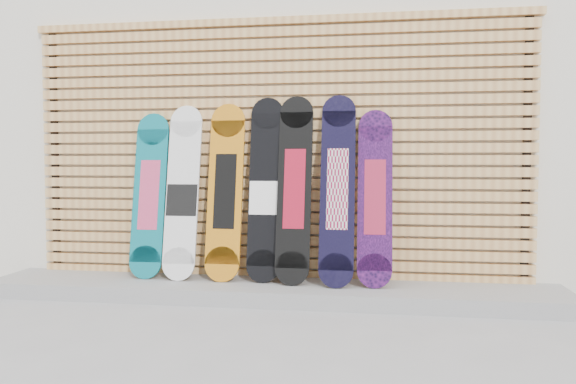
{
  "coord_description": "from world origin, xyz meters",
  "views": [
    {
      "loc": [
        0.67,
        -3.7,
        1.09
      ],
      "look_at": [
        -0.01,
        0.75,
        0.85
      ],
      "focal_mm": 35.0,
      "sensor_mm": 36.0,
      "label": 1
    }
  ],
  "objects_px": {
    "snowboard_0": "(149,195)",
    "snowboard_1": "(183,193)",
    "snowboard_4": "(294,189)",
    "snowboard_5": "(338,189)",
    "snowboard_2": "(225,191)",
    "snowboard_3": "(265,190)",
    "snowboard_6": "(375,197)"
  },
  "relations": [
    {
      "from": "snowboard_4",
      "to": "snowboard_6",
      "type": "bearing_deg",
      "value": -0.04
    },
    {
      "from": "snowboard_1",
      "to": "snowboard_3",
      "type": "height_order",
      "value": "snowboard_3"
    },
    {
      "from": "snowboard_4",
      "to": "snowboard_5",
      "type": "relative_size",
      "value": 1.0
    },
    {
      "from": "snowboard_6",
      "to": "snowboard_3",
      "type": "bearing_deg",
      "value": 178.04
    },
    {
      "from": "snowboard_2",
      "to": "snowboard_5",
      "type": "height_order",
      "value": "snowboard_5"
    },
    {
      "from": "snowboard_1",
      "to": "snowboard_4",
      "type": "relative_size",
      "value": 0.96
    },
    {
      "from": "snowboard_2",
      "to": "snowboard_4",
      "type": "height_order",
      "value": "snowboard_4"
    },
    {
      "from": "snowboard_2",
      "to": "snowboard_3",
      "type": "height_order",
      "value": "snowboard_3"
    },
    {
      "from": "snowboard_0",
      "to": "snowboard_2",
      "type": "distance_m",
      "value": 0.66
    },
    {
      "from": "snowboard_5",
      "to": "snowboard_6",
      "type": "xyz_separation_m",
      "value": [
        0.29,
        0.02,
        -0.06
      ]
    },
    {
      "from": "snowboard_2",
      "to": "snowboard_3",
      "type": "distance_m",
      "value": 0.34
    },
    {
      "from": "snowboard_0",
      "to": "snowboard_1",
      "type": "relative_size",
      "value": 0.96
    },
    {
      "from": "snowboard_0",
      "to": "snowboard_2",
      "type": "relative_size",
      "value": 0.95
    },
    {
      "from": "snowboard_1",
      "to": "snowboard_5",
      "type": "relative_size",
      "value": 0.96
    },
    {
      "from": "snowboard_2",
      "to": "snowboard_6",
      "type": "height_order",
      "value": "snowboard_2"
    },
    {
      "from": "snowboard_5",
      "to": "snowboard_6",
      "type": "bearing_deg",
      "value": 3.95
    },
    {
      "from": "snowboard_0",
      "to": "snowboard_3",
      "type": "height_order",
      "value": "snowboard_3"
    },
    {
      "from": "snowboard_0",
      "to": "snowboard_1",
      "type": "height_order",
      "value": "snowboard_1"
    },
    {
      "from": "snowboard_2",
      "to": "snowboard_4",
      "type": "xyz_separation_m",
      "value": [
        0.58,
        -0.03,
        0.03
      ]
    },
    {
      "from": "snowboard_4",
      "to": "snowboard_1",
      "type": "bearing_deg",
      "value": 178.84
    },
    {
      "from": "snowboard_1",
      "to": "snowboard_6",
      "type": "height_order",
      "value": "snowboard_1"
    },
    {
      "from": "snowboard_6",
      "to": "snowboard_0",
      "type": "bearing_deg",
      "value": 178.9
    },
    {
      "from": "snowboard_3",
      "to": "snowboard_4",
      "type": "xyz_separation_m",
      "value": [
        0.25,
        -0.03,
        0.01
      ]
    },
    {
      "from": "snowboard_0",
      "to": "snowboard_2",
      "type": "height_order",
      "value": "snowboard_2"
    },
    {
      "from": "snowboard_5",
      "to": "snowboard_1",
      "type": "bearing_deg",
      "value": 178.24
    },
    {
      "from": "snowboard_2",
      "to": "snowboard_6",
      "type": "xyz_separation_m",
      "value": [
        1.22,
        -0.03,
        -0.03
      ]
    },
    {
      "from": "snowboard_5",
      "to": "snowboard_4",
      "type": "bearing_deg",
      "value": 176.58
    },
    {
      "from": "snowboard_1",
      "to": "snowboard_2",
      "type": "bearing_deg",
      "value": 1.03
    },
    {
      "from": "snowboard_0",
      "to": "snowboard_4",
      "type": "height_order",
      "value": "snowboard_4"
    },
    {
      "from": "snowboard_3",
      "to": "snowboard_5",
      "type": "relative_size",
      "value": 0.99
    },
    {
      "from": "snowboard_2",
      "to": "snowboard_3",
      "type": "xyz_separation_m",
      "value": [
        0.34,
        0.0,
        0.01
      ]
    },
    {
      "from": "snowboard_5",
      "to": "snowboard_3",
      "type": "bearing_deg",
      "value": 175.11
    }
  ]
}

